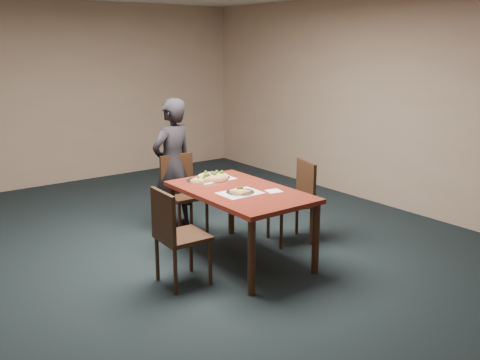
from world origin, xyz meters
TOP-DOWN VIEW (x-y plane):
  - ground at (0.00, 0.00)m, footprint 8.00×8.00m
  - room_shell at (0.00, 0.00)m, footprint 8.00×8.00m
  - dining_table at (0.24, -0.21)m, footprint 0.90×1.50m
  - chair_far at (0.22, 0.90)m, footprint 0.43×0.43m
  - chair_left at (-0.57, -0.31)m, footprint 0.44×0.44m
  - chair_right at (1.08, -0.13)m, footprint 0.52×0.52m
  - diner at (0.20, 1.07)m, footprint 0.64×0.49m
  - placemat_main at (0.28, 0.32)m, footprint 0.42×0.32m
  - placemat_near at (0.17, -0.30)m, footprint 0.40×0.30m
  - pizza_pan at (0.27, 0.33)m, footprint 0.36×0.36m
  - slice_plate_near at (0.17, -0.30)m, footprint 0.28×0.28m
  - slice_plate_far at (0.10, 0.32)m, footprint 0.28×0.28m
  - napkin at (0.47, -0.46)m, footprint 0.17×0.17m

SIDE VIEW (x-z plane):
  - ground at x=0.00m, z-range 0.00..0.00m
  - chair_far at x=0.22m, z-range 0.06..0.97m
  - chair_left at x=-0.57m, z-range 0.06..0.97m
  - chair_right at x=1.08m, z-range 0.06..0.97m
  - dining_table at x=0.24m, z-range 0.28..1.03m
  - placemat_main at x=0.28m, z-range 0.75..0.75m
  - placemat_near at x=0.17m, z-range 0.75..0.75m
  - napkin at x=0.47m, z-range 0.75..0.76m
  - slice_plate_far at x=0.10m, z-range 0.73..0.79m
  - slice_plate_near at x=0.17m, z-range 0.73..0.79m
  - pizza_pan at x=0.27m, z-range 0.74..0.81m
  - diner at x=0.20m, z-range 0.00..1.56m
  - room_shell at x=0.00m, z-range -2.26..5.74m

